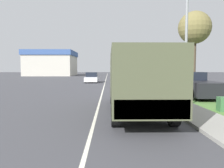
# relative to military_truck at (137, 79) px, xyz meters

# --- Properties ---
(ground_plane) EXTENTS (180.00, 180.00, 0.00)m
(ground_plane) POSITION_rel_military_truck_xyz_m (-1.88, 27.95, -1.61)
(ground_plane) COLOR #424247
(lane_centre_stripe) EXTENTS (0.12, 120.00, 0.00)m
(lane_centre_stripe) POSITION_rel_military_truck_xyz_m (-1.88, 27.95, -1.61)
(lane_centre_stripe) COLOR silver
(lane_centre_stripe) RESTS_ON ground
(sidewalk_right) EXTENTS (1.80, 120.00, 0.12)m
(sidewalk_right) POSITION_rel_military_truck_xyz_m (2.62, 27.95, -1.55)
(sidewalk_right) COLOR #9E9B93
(sidewalk_right) RESTS_ON ground
(grass_strip_right) EXTENTS (7.00, 120.00, 0.02)m
(grass_strip_right) POSITION_rel_military_truck_xyz_m (7.02, 27.95, -1.60)
(grass_strip_right) COLOR #56843D
(grass_strip_right) RESTS_ON ground
(military_truck) EXTENTS (2.42, 7.74, 2.86)m
(military_truck) POSITION_rel_military_truck_xyz_m (0.00, 0.00, 0.00)
(military_truck) COLOR #606647
(military_truck) RESTS_ON ground
(car_nearest_ahead) EXTENTS (1.95, 4.07, 1.68)m
(car_nearest_ahead) POSITION_rel_military_truck_xyz_m (-0.11, 10.56, -0.86)
(car_nearest_ahead) COLOR silver
(car_nearest_ahead) RESTS_ON ground
(car_second_ahead) EXTENTS (1.89, 4.32, 1.55)m
(car_second_ahead) POSITION_rel_military_truck_xyz_m (-3.90, 22.88, -0.91)
(car_second_ahead) COLOR silver
(car_second_ahead) RESTS_ON ground
(pickup_truck) EXTENTS (2.07, 5.47, 1.81)m
(pickup_truck) POSITION_rel_military_truck_xyz_m (5.17, 6.02, -0.75)
(pickup_truck) COLOR black
(pickup_truck) RESTS_ON grass_strip_right
(lamp_post) EXTENTS (1.69, 0.24, 6.41)m
(lamp_post) POSITION_rel_military_truck_xyz_m (2.65, 1.64, 2.37)
(lamp_post) COLOR gray
(lamp_post) RESTS_ON sidewalk_right
(tree_mid_right) EXTENTS (2.73, 2.73, 6.91)m
(tree_mid_right) POSITION_rel_military_truck_xyz_m (5.96, 8.44, 3.87)
(tree_mid_right) COLOR #4C3D2D
(tree_mid_right) RESTS_ON grass_strip_right
(utility_box) EXTENTS (0.55, 0.45, 0.70)m
(utility_box) POSITION_rel_military_truck_xyz_m (4.32, 0.30, -1.24)
(utility_box) COLOR #3D7042
(utility_box) RESTS_ON grass_strip_right
(building_distant) EXTENTS (13.84, 14.14, 7.31)m
(building_distant) POSITION_rel_military_truck_xyz_m (-18.53, 56.11, 2.09)
(building_distant) COLOR beige
(building_distant) RESTS_ON ground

